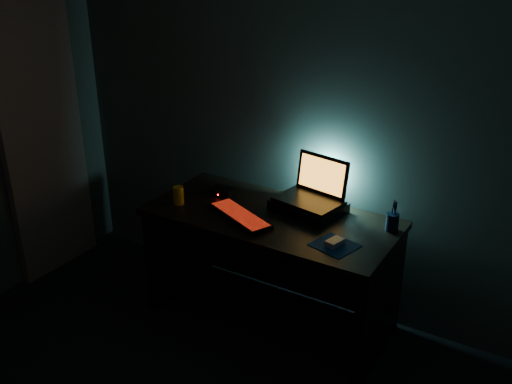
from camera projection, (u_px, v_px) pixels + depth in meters
room at (35, 263)px, 1.92m from camera, size 3.50×4.00×2.50m
desk at (275, 249)px, 3.54m from camera, size 1.50×0.70×0.75m
curtain at (39, 117)px, 3.88m from camera, size 0.06×0.65×2.30m
riser at (308, 206)px, 3.44m from camera, size 0.45×0.37×0.06m
laptop at (314, 190)px, 3.43m from camera, size 0.42×0.35×0.26m
keyboard at (240, 216)px, 3.35m from camera, size 0.49×0.33×0.03m
mousepad at (335, 245)px, 3.05m from camera, size 0.26×0.25×0.00m
mouse at (335, 242)px, 3.05m from camera, size 0.08×0.11×0.03m
pen_cup at (392, 222)px, 3.19m from camera, size 0.08×0.08×0.10m
juice_glass at (179, 195)px, 3.52m from camera, size 0.07×0.07×0.11m
router at (222, 192)px, 3.65m from camera, size 0.15×0.12×0.05m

